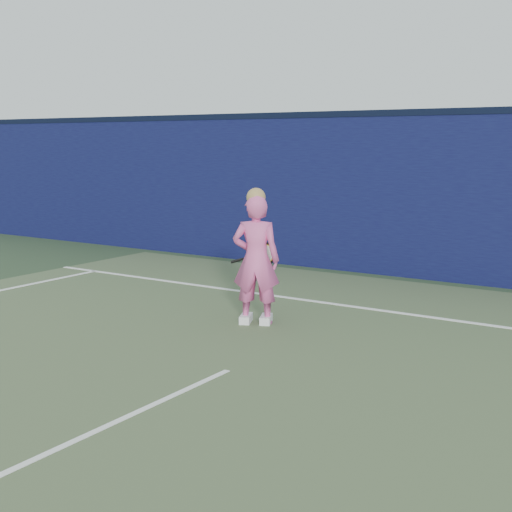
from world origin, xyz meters
The scene contains 6 objects.
ground centered at (0.00, 0.00, 0.00)m, with size 80.00×80.00×0.00m, color #2F3F26.
backstop_wall centered at (0.00, 6.50, 1.25)m, with size 24.00×0.40×2.50m, color #0C0D38.
wall_cap centered at (0.00, 6.50, 2.55)m, with size 24.00×0.42×0.10m, color black.
player centered at (-0.75, 2.64, 0.76)m, with size 0.65×0.55×1.59m.
racket centered at (-0.93, 3.04, 0.75)m, with size 0.53×0.29×0.30m.
court_lines centered at (0.00, -0.33, 0.01)m, with size 11.00×12.04×0.01m.
Camera 1 is at (3.69, -4.18, 2.11)m, focal length 50.00 mm.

